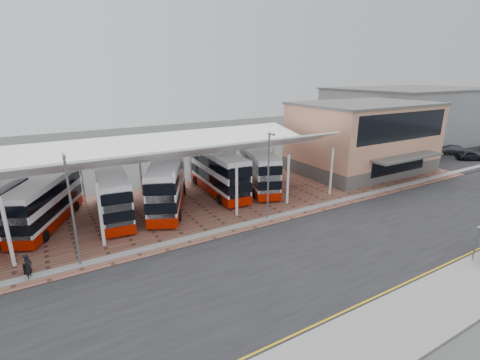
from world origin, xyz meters
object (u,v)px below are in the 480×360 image
Objects in this scene: bus_3 at (168,184)px; pedestrian at (28,266)px; bus_4 at (217,172)px; terminal at (363,137)px; bus_1 at (46,203)px; bus_2 at (113,193)px; carpark_car_a at (470,156)px; bus_5 at (258,169)px; carpark_car_b at (457,150)px.

bus_3 is 6.51× the size of pedestrian.
bus_3 is 6.48m from bus_4.
terminal is 10.29× the size of pedestrian.
pedestrian is at bearing -73.44° from bus_1.
terminal reaches higher than bus_3.
bus_2 is 2.67× the size of carpark_car_a.
bus_5 reaches higher than carpark_car_a.
carpark_car_b is at bearing -0.73° from bus_4.
bus_5 is at bearing 112.80° from carpark_car_a.
bus_3 is 48.88m from carpark_car_b.
bus_4 reaches higher than pedestrian.
bus_5 is 2.70× the size of carpark_car_a.
bus_4 is (16.97, 0.42, 0.26)m from bus_1.
pedestrian is at bearing 124.29° from carpark_car_a.
bus_2 is (5.50, -0.68, 0.10)m from bus_1.
bus_5 is 6.17× the size of pedestrian.
bus_5 is (16.32, 0.17, 0.03)m from bus_2.
bus_5 is at bearing 6.75° from bus_2.
bus_5 is (-16.70, 0.51, -2.38)m from terminal.
bus_1 is 57.76m from carpark_car_a.
bus_2 is at bearing 19.25° from bus_1.
carpark_car_b is (61.01, 6.03, -0.12)m from pedestrian.
terminal is at bearing -56.78° from pedestrian.
carpark_car_b is at bearing 22.93° from bus_3.
bus_4 reaches higher than carpark_car_b.
carpark_car_a is 0.78× the size of carpark_car_b.
bus_4 is 41.00m from carpark_car_a.
bus_1 is at bearing -161.21° from bus_5.
pedestrian is (-1.52, -8.84, -1.20)m from bus_1.
carpark_car_b is at bearing 16.64° from bus_5.
bus_3 is 11.16m from bus_5.
bus_5 reaches higher than carpark_car_b.
terminal is 1.80× the size of bus_1.
pedestrian is 59.02m from carpark_car_a.
carpark_car_b is (37.68, -2.30, -1.44)m from bus_5.
bus_1 is 16.97m from bus_4.
terminal is 4.51× the size of carpark_car_a.
bus_3 reaches higher than carpark_car_b.
bus_5 is 36.06m from carpark_car_a.
terminal is 27.94m from bus_3.
terminal is at bearing 106.88° from carpark_car_a.
carpark_car_a is (35.62, -5.44, -1.50)m from bus_5.
bus_2 reaches higher than carpark_car_a.
bus_4 is 4.94m from bus_5.
carpark_car_a is (46.77, -4.84, -1.66)m from bus_3.
bus_2 is 0.99× the size of bus_5.
bus_2 is 0.94× the size of bus_4.
bus_3 reaches higher than bus_4.
bus_5 is 37.77m from carpark_car_b.
bus_2 reaches higher than carpark_car_b.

